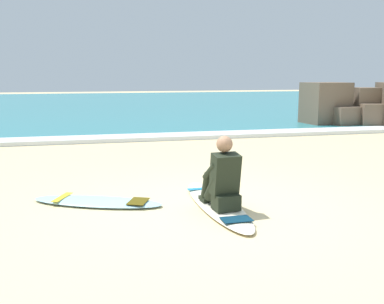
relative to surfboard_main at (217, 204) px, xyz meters
name	(u,v)px	position (x,y,z in m)	size (l,w,h in m)	color
ground_plane	(211,209)	(-0.12, -0.12, -0.04)	(80.00, 80.00, 0.00)	beige
sea	(115,104)	(-0.12, 20.12, 0.01)	(80.00, 28.00, 0.10)	teal
breaking_foam	(146,137)	(-0.12, 6.42, 0.02)	(80.00, 0.90, 0.11)	white
surfboard_main	(217,204)	(0.00, 0.00, 0.00)	(0.56, 2.46, 0.08)	#EFE5C6
surfer_seated	(223,180)	(-0.01, -0.27, 0.40)	(0.41, 0.73, 0.95)	black
surfboard_spare_near	(97,202)	(-1.59, 0.49, 0.00)	(1.92, 1.23, 0.08)	#9ED1E5
rock_outcrop_distant	(369,108)	(7.72, 7.62, 0.60)	(4.28, 2.75, 1.50)	brown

